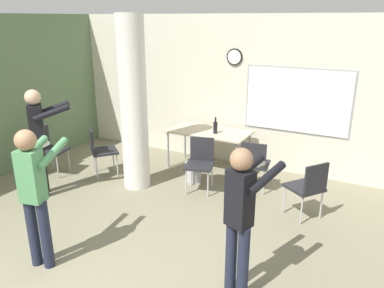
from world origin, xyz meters
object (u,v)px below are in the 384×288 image
Objects in this scene: bottle_on_table at (215,127)px; chair_near_pillar at (100,148)px; person_watching_back at (40,135)px; folding_table at (209,133)px; chair_table_front at (200,161)px; chair_table_right at (255,162)px; chair_mid_room at (308,185)px; chair_by_left_wall at (49,147)px; person_playing_front at (34,188)px; person_playing_side at (241,212)px.

bottle_on_table reaches higher than chair_near_pillar.
chair_near_pillar is 1.17m from person_watching_back.
chair_table_front is (0.28, -0.90, -0.18)m from folding_table.
chair_table_right is 1.08m from chair_mid_room.
bottle_on_table reaches higher than chair_table_right.
chair_near_pillar is at bearing -147.25° from bottle_on_table.
person_playing_front is at bearing -44.44° from chair_by_left_wall.
chair_by_left_wall is 1.02m from person_watching_back.
chair_near_pillar is 3.61m from chair_mid_room.
chair_near_pillar is (-1.85, -0.30, 0.00)m from chair_table_front.
chair_near_pillar is 0.51× the size of person_watching_back.
chair_table_front is 0.54× the size of person_playing_side.
chair_table_front is 1.88m from chair_near_pillar.
folding_table is 3.58m from person_playing_front.
person_playing_front is (-1.52, -2.99, 0.45)m from chair_table_right.
chair_table_front is at bearing 174.82° from chair_mid_room.
chair_by_left_wall and chair_table_front have the same top height.
chair_table_right is at bearing 23.71° from chair_table_front.
person_playing_front reaches higher than chair_mid_room.
chair_by_left_wall is at bearing -163.98° from chair_table_right.
person_playing_front is (-0.60, -3.46, 0.11)m from bottle_on_table.
person_watching_back is at bearing -163.33° from chair_mid_room.
chair_table_right is at bearing 16.02° from chair_by_left_wall.
chair_by_left_wall is at bearing -166.38° from chair_table_front.
folding_table is at bearing 153.82° from bottle_on_table.
folding_table is at bearing 106.97° from chair_table_front.
person_playing_side is at bearing -18.30° from chair_by_left_wall.
bottle_on_table is 1.09m from chair_table_right.
person_watching_back is (-2.93, -1.68, 0.50)m from chair_table_right.
bottle_on_table is at bearing 29.55° from chair_by_left_wall.
folding_table is 0.93× the size of person_playing_side.
chair_by_left_wall is 1.00× the size of chair_near_pillar.
chair_mid_room is at bearing -27.73° from bottle_on_table.
bottle_on_table is at bearing 80.17° from person_playing_front.
chair_near_pillar is at bearing 75.16° from person_watching_back.
chair_table_front is 0.53× the size of person_playing_front.
chair_table_front is at bearing 125.44° from person_playing_side.
chair_table_right is 3.68m from chair_by_left_wall.
person_watching_back reaches higher than chair_table_front.
chair_table_right is at bearing 105.10° from person_playing_side.
bottle_on_table is 0.34× the size of chair_near_pillar.
bottle_on_table is at bearing 118.62° from person_playing_side.
person_playing_side reaches higher than chair_by_left_wall.
chair_table_front is (0.11, -0.82, -0.34)m from bottle_on_table.
chair_table_front is (2.73, 0.66, 0.00)m from chair_by_left_wall.
person_watching_back reaches higher than person_playing_side.
chair_table_front reaches higher than folding_table.
chair_by_left_wall is (-2.45, -1.56, -0.18)m from folding_table.
person_playing_front is (-2.16, -0.59, 0.02)m from person_playing_side.
person_playing_front reaches higher than folding_table.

